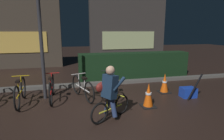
{
  "coord_description": "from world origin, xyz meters",
  "views": [
    {
      "loc": [
        -0.99,
        -4.41,
        1.99
      ],
      "look_at": [
        0.2,
        0.6,
        0.9
      ],
      "focal_mm": 29.74,
      "sensor_mm": 36.0,
      "label": 1
    }
  ],
  "objects_px": {
    "street_post": "(42,50)",
    "traffic_cone_far": "(165,83)",
    "parked_bike_center_right": "(82,88)",
    "traffic_cone_near": "(148,95)",
    "parked_bike_left_mid": "(20,92)",
    "cyclist": "(109,93)",
    "parked_bike_center_left": "(52,88)",
    "closed_umbrella": "(195,87)",
    "parked_bike_right_mid": "(110,84)",
    "blue_crate": "(188,92)"
  },
  "relations": [
    {
      "from": "parked_bike_center_right",
      "to": "parked_bike_right_mid",
      "type": "xyz_separation_m",
      "value": [
        0.87,
        0.11,
        0.01
      ]
    },
    {
      "from": "blue_crate",
      "to": "traffic_cone_near",
      "type": "bearing_deg",
      "value": -165.01
    },
    {
      "from": "street_post",
      "to": "traffic_cone_near",
      "type": "xyz_separation_m",
      "value": [
        2.74,
        -1.3,
        -1.15
      ]
    },
    {
      "from": "parked_bike_left_mid",
      "to": "traffic_cone_far",
      "type": "distance_m",
      "value": 4.36
    },
    {
      "from": "parked_bike_left_mid",
      "to": "parked_bike_center_right",
      "type": "xyz_separation_m",
      "value": [
        1.71,
        0.01,
        -0.01
      ]
    },
    {
      "from": "cyclist",
      "to": "closed_umbrella",
      "type": "distance_m",
      "value": 2.76
    },
    {
      "from": "traffic_cone_far",
      "to": "parked_bike_right_mid",
      "type": "bearing_deg",
      "value": 173.78
    },
    {
      "from": "parked_bike_left_mid",
      "to": "traffic_cone_near",
      "type": "distance_m",
      "value": 3.51
    },
    {
      "from": "parked_bike_right_mid",
      "to": "blue_crate",
      "type": "relative_size",
      "value": 3.67
    },
    {
      "from": "traffic_cone_far",
      "to": "closed_umbrella",
      "type": "xyz_separation_m",
      "value": [
        0.52,
        -0.81,
        0.08
      ]
    },
    {
      "from": "closed_umbrella",
      "to": "cyclist",
      "type": "bearing_deg",
      "value": -167.32
    },
    {
      "from": "parked_bike_center_left",
      "to": "closed_umbrella",
      "type": "bearing_deg",
      "value": -104.51
    },
    {
      "from": "traffic_cone_near",
      "to": "closed_umbrella",
      "type": "xyz_separation_m",
      "value": [
        1.52,
        0.15,
        0.08
      ]
    },
    {
      "from": "parked_bike_center_right",
      "to": "parked_bike_center_left",
      "type": "bearing_deg",
      "value": 63.78
    },
    {
      "from": "blue_crate",
      "to": "closed_umbrella",
      "type": "xyz_separation_m",
      "value": [
        0.03,
        -0.25,
        0.24
      ]
    },
    {
      "from": "parked_bike_center_right",
      "to": "blue_crate",
      "type": "bearing_deg",
      "value": -121.11
    },
    {
      "from": "street_post",
      "to": "traffic_cone_far",
      "type": "xyz_separation_m",
      "value": [
        3.75,
        -0.34,
        -1.16
      ]
    },
    {
      "from": "parked_bike_left_mid",
      "to": "parked_bike_center_left",
      "type": "distance_m",
      "value": 0.83
    },
    {
      "from": "parked_bike_center_right",
      "to": "traffic_cone_near",
      "type": "distance_m",
      "value": 1.96
    },
    {
      "from": "street_post",
      "to": "traffic_cone_near",
      "type": "height_order",
      "value": "street_post"
    },
    {
      "from": "parked_bike_center_right",
      "to": "closed_umbrella",
      "type": "relative_size",
      "value": 1.74
    },
    {
      "from": "parked_bike_center_right",
      "to": "cyclist",
      "type": "distance_m",
      "value": 1.59
    },
    {
      "from": "parked_bike_center_left",
      "to": "blue_crate",
      "type": "xyz_separation_m",
      "value": [
        4.03,
        -0.75,
        -0.19
      ]
    },
    {
      "from": "parked_bike_center_left",
      "to": "traffic_cone_far",
      "type": "bearing_deg",
      "value": -93.69
    },
    {
      "from": "parked_bike_center_right",
      "to": "cyclist",
      "type": "height_order",
      "value": "cyclist"
    },
    {
      "from": "parked_bike_center_left",
      "to": "closed_umbrella",
      "type": "relative_size",
      "value": 1.92
    },
    {
      "from": "parked_bike_left_mid",
      "to": "traffic_cone_far",
      "type": "bearing_deg",
      "value": -94.03
    },
    {
      "from": "parked_bike_center_right",
      "to": "traffic_cone_near",
      "type": "relative_size",
      "value": 2.28
    },
    {
      "from": "parked_bike_center_left",
      "to": "parked_bike_right_mid",
      "type": "bearing_deg",
      "value": -90.46
    },
    {
      "from": "traffic_cone_far",
      "to": "blue_crate",
      "type": "relative_size",
      "value": 1.45
    },
    {
      "from": "street_post",
      "to": "traffic_cone_far",
      "type": "relative_size",
      "value": 4.59
    },
    {
      "from": "street_post",
      "to": "parked_bike_left_mid",
      "type": "distance_m",
      "value": 1.31
    },
    {
      "from": "street_post",
      "to": "traffic_cone_far",
      "type": "bearing_deg",
      "value": -5.12
    },
    {
      "from": "street_post",
      "to": "parked_bike_right_mid",
      "type": "height_order",
      "value": "street_post"
    },
    {
      "from": "street_post",
      "to": "closed_umbrella",
      "type": "height_order",
      "value": "street_post"
    },
    {
      "from": "street_post",
      "to": "parked_bike_left_mid",
      "type": "bearing_deg",
      "value": -156.69
    },
    {
      "from": "blue_crate",
      "to": "cyclist",
      "type": "distance_m",
      "value": 2.82
    },
    {
      "from": "parked_bike_right_mid",
      "to": "street_post",
      "type": "bearing_deg",
      "value": 83.89
    },
    {
      "from": "parked_bike_center_left",
      "to": "traffic_cone_near",
      "type": "xyz_separation_m",
      "value": [
        2.54,
        -1.15,
        -0.03
      ]
    },
    {
      "from": "traffic_cone_far",
      "to": "closed_umbrella",
      "type": "distance_m",
      "value": 0.97
    },
    {
      "from": "street_post",
      "to": "parked_bike_right_mid",
      "type": "relative_size",
      "value": 1.82
    },
    {
      "from": "traffic_cone_near",
      "to": "traffic_cone_far",
      "type": "height_order",
      "value": "traffic_cone_near"
    },
    {
      "from": "street_post",
      "to": "traffic_cone_near",
      "type": "bearing_deg",
      "value": -25.36
    },
    {
      "from": "parked_bike_left_mid",
      "to": "parked_bike_center_left",
      "type": "relative_size",
      "value": 0.99
    },
    {
      "from": "street_post",
      "to": "parked_bike_center_left",
      "type": "height_order",
      "value": "street_post"
    },
    {
      "from": "traffic_cone_near",
      "to": "parked_bike_center_right",
      "type": "bearing_deg",
      "value": 147.61
    },
    {
      "from": "parked_bike_left_mid",
      "to": "cyclist",
      "type": "height_order",
      "value": "cyclist"
    },
    {
      "from": "traffic_cone_near",
      "to": "blue_crate",
      "type": "bearing_deg",
      "value": 14.99
    },
    {
      "from": "street_post",
      "to": "cyclist",
      "type": "distance_m",
      "value": 2.5
    },
    {
      "from": "parked_bike_center_left",
      "to": "parked_bike_right_mid",
      "type": "relative_size",
      "value": 1.01
    }
  ]
}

